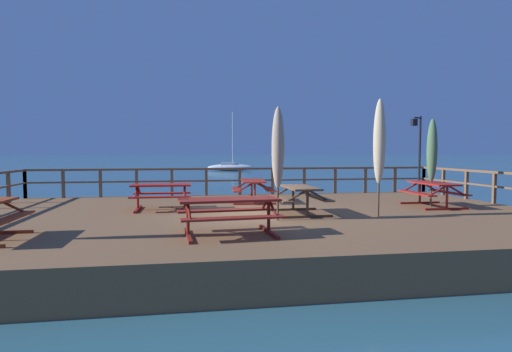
# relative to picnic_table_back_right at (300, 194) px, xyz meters

# --- Properties ---
(ground_plane) EXTENTS (600.00, 600.00, 0.00)m
(ground_plane) POSITION_rel_picnic_table_back_right_xyz_m (-1.05, 0.42, -1.35)
(ground_plane) COLOR #2D5B6B
(wooden_deck) EXTENTS (16.33, 10.00, 0.80)m
(wooden_deck) POSITION_rel_picnic_table_back_right_xyz_m (-1.05, 0.42, -0.95)
(wooden_deck) COLOR brown
(wooden_deck) RESTS_ON ground
(railing_waterside_far) EXTENTS (16.13, 0.10, 1.09)m
(railing_waterside_far) POSITION_rel_picnic_table_back_right_xyz_m (-1.05, 5.27, 0.17)
(railing_waterside_far) COLOR brown
(railing_waterside_far) RESTS_ON wooden_deck
(railing_side_right) EXTENTS (0.10, 9.80, 1.09)m
(railing_side_right) POSITION_rel_picnic_table_back_right_xyz_m (6.96, 0.42, 0.17)
(railing_side_right) COLOR brown
(railing_side_right) RESTS_ON wooden_deck
(picnic_table_back_right) EXTENTS (1.44, 1.78, 0.78)m
(picnic_table_back_right) POSITION_rel_picnic_table_back_right_xyz_m (0.00, 0.00, 0.00)
(picnic_table_back_right) COLOR brown
(picnic_table_back_right) RESTS_ON wooden_deck
(picnic_table_mid_centre) EXTENTS (1.74, 1.40, 0.78)m
(picnic_table_mid_centre) POSITION_rel_picnic_table_back_right_xyz_m (-3.87, 1.47, -0.00)
(picnic_table_mid_centre) COLOR maroon
(picnic_table_mid_centre) RESTS_ON wooden_deck
(picnic_table_front_left) EXTENTS (1.43, 1.87, 0.78)m
(picnic_table_front_left) POSITION_rel_picnic_table_back_right_xyz_m (4.53, 0.79, 0.00)
(picnic_table_front_left) COLOR maroon
(picnic_table_front_left) RESTS_ON wooden_deck
(picnic_table_back_left) EXTENTS (1.52, 1.83, 0.78)m
(picnic_table_back_left) POSITION_rel_picnic_table_back_right_xyz_m (-0.89, 2.81, -0.00)
(picnic_table_back_left) COLOR maroon
(picnic_table_back_left) RESTS_ON wooden_deck
(picnic_table_mid_left) EXTENTS (2.17, 1.57, 0.78)m
(picnic_table_mid_left) POSITION_rel_picnic_table_back_right_xyz_m (-2.22, -2.57, 0.01)
(picnic_table_mid_left) COLOR maroon
(picnic_table_mid_left) RESTS_ON wooden_deck
(patio_umbrella_tall_mid_left) EXTENTS (0.32, 0.32, 3.13)m
(patio_umbrella_tall_mid_left) POSITION_rel_picnic_table_back_right_xyz_m (1.94, -0.80, 1.44)
(patio_umbrella_tall_mid_left) COLOR #4C3828
(patio_umbrella_tall_mid_left) RESTS_ON wooden_deck
(patio_umbrella_tall_front) EXTENTS (0.32, 0.32, 2.86)m
(patio_umbrella_tall_front) POSITION_rel_picnic_table_back_right_xyz_m (-0.83, -0.94, 1.26)
(patio_umbrella_tall_front) COLOR #4C3828
(patio_umbrella_tall_front) RESTS_ON wooden_deck
(patio_umbrella_tall_back_left) EXTENTS (0.32, 0.32, 2.77)m
(patio_umbrella_tall_back_left) POSITION_rel_picnic_table_back_right_xyz_m (4.50, 0.84, 1.21)
(patio_umbrella_tall_back_left) COLOR #4C3828
(patio_umbrella_tall_back_left) RESTS_ON wooden_deck
(lamp_post_hooked) EXTENTS (0.60, 0.45, 3.20)m
(lamp_post_hooked) POSITION_rel_picnic_table_back_right_xyz_m (6.25, 4.61, 1.56)
(lamp_post_hooked) COLOR black
(lamp_post_hooked) RESTS_ON wooden_deck
(sailboat_distant) EXTENTS (6.18, 2.56, 7.72)m
(sailboat_distant) POSITION_rel_picnic_table_back_right_xyz_m (2.18, 42.53, -0.84)
(sailboat_distant) COLOR silver
(sailboat_distant) RESTS_ON ground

